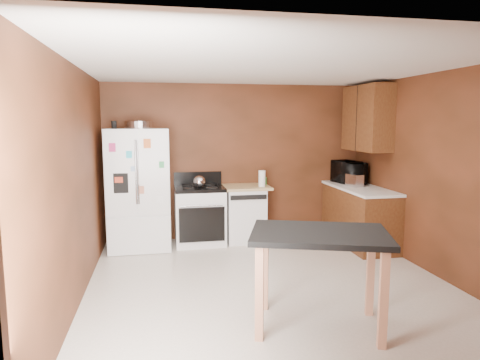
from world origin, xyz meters
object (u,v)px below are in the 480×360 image
object	(u,v)px
microwave	(349,173)
dishwasher	(245,213)
green_canister	(263,181)
pen_cup	(114,125)
refrigerator	(139,189)
gas_range	(200,214)
toaster	(354,180)
paper_towel	(262,178)
roasting_pan	(139,125)
island	(319,247)
kettle	(199,182)

from	to	relation	value
microwave	dishwasher	size ratio (longest dim) A/B	0.66
green_canister	pen_cup	bearing A→B (deg)	-173.26
refrigerator	gas_range	distance (m)	1.01
green_canister	refrigerator	distance (m)	1.97
pen_cup	green_canister	distance (m)	2.46
toaster	gas_range	xyz separation A→B (m)	(-2.38, 0.40, -0.53)
paper_towel	green_canister	world-z (taller)	paper_towel
roasting_pan	paper_towel	size ratio (longest dim) A/B	1.72
green_canister	refrigerator	size ratio (longest dim) A/B	0.07
green_canister	dishwasher	world-z (taller)	green_canister
pen_cup	island	world-z (taller)	pen_cup
pen_cup	microwave	bearing A→B (deg)	1.49
island	kettle	bearing A→B (deg)	106.12
green_canister	island	size ratio (longest dim) A/B	0.08
kettle	paper_towel	size ratio (longest dim) A/B	0.75
island	pen_cup	bearing A→B (deg)	125.99
toaster	microwave	bearing A→B (deg)	67.50
refrigerator	dishwasher	distance (m)	1.69
kettle	dishwasher	distance (m)	0.92
pen_cup	green_canister	world-z (taller)	pen_cup
roasting_pan	toaster	bearing A→B (deg)	-6.96
kettle	gas_range	bearing A→B (deg)	84.21
paper_towel	island	world-z (taller)	paper_towel
paper_towel	toaster	world-z (taller)	paper_towel
roasting_pan	dishwasher	world-z (taller)	roasting_pan
toaster	island	bearing A→B (deg)	-133.96
pen_cup	dishwasher	world-z (taller)	pen_cup
gas_range	pen_cup	bearing A→B (deg)	-172.79
roasting_pan	dishwasher	bearing A→B (deg)	1.04
pen_cup	paper_towel	xyz separation A→B (m)	(2.20, 0.08, -0.84)
paper_towel	microwave	distance (m)	1.46
gas_range	paper_towel	bearing A→B (deg)	-4.42
green_canister	dishwasher	bearing A→B (deg)	-164.81
paper_towel	refrigerator	distance (m)	1.89
microwave	refrigerator	size ratio (longest dim) A/B	0.33
microwave	gas_range	size ratio (longest dim) A/B	0.54
pen_cup	gas_range	xyz separation A→B (m)	(1.22, 0.15, -1.39)
paper_towel	gas_range	distance (m)	1.13
gas_range	dishwasher	distance (m)	0.72
paper_towel	gas_range	world-z (taller)	paper_towel
green_canister	gas_range	xyz separation A→B (m)	(-1.05, -0.11, -0.49)
pen_cup	dishwasher	xyz separation A→B (m)	(1.94, 0.18, -1.40)
paper_towel	toaster	size ratio (longest dim) A/B	0.97
toaster	dishwasher	world-z (taller)	toaster
toaster	paper_towel	bearing A→B (deg)	154.40
roasting_pan	refrigerator	world-z (taller)	roasting_pan
roasting_pan	pen_cup	xyz separation A→B (m)	(-0.34, -0.15, 0.00)
kettle	green_canister	bearing A→B (deg)	11.80
paper_towel	gas_range	size ratio (longest dim) A/B	0.23
paper_towel	island	size ratio (longest dim) A/B	0.18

